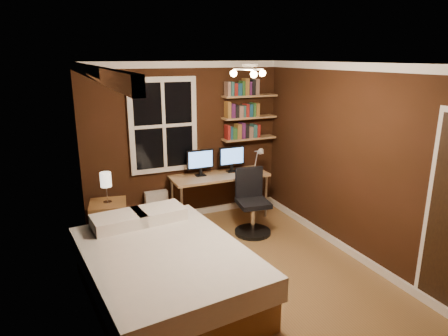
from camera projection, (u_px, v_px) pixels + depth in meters
name	position (u px, v px, depth m)	size (l,w,h in m)	color
floor	(243.00, 277.00, 4.82)	(4.20, 4.20, 0.00)	brown
wall_back	(185.00, 142.00, 6.34)	(3.20, 0.04, 2.50)	black
wall_left	(96.00, 198.00, 3.86)	(0.04, 4.20, 2.50)	black
wall_right	(356.00, 163.00, 5.11)	(0.04, 4.20, 2.50)	black
ceiling	(246.00, 63.00, 4.15)	(3.20, 4.20, 0.02)	white
window	(163.00, 126.00, 6.09)	(1.06, 0.06, 1.46)	white
ceiling_fixture	(250.00, 74.00, 4.09)	(0.44, 0.44, 0.18)	beige
bookshelf_lower	(249.00, 138.00, 6.65)	(0.92, 0.22, 0.03)	tan
books_row_lower	(249.00, 131.00, 6.61)	(0.54, 0.16, 0.23)	maroon
bookshelf_middle	(249.00, 117.00, 6.55)	(0.92, 0.22, 0.03)	tan
books_row_middle	(249.00, 109.00, 6.52)	(0.54, 0.16, 0.23)	navy
bookshelf_upper	(250.00, 96.00, 6.46)	(0.92, 0.22, 0.03)	tan
books_row_upper	(250.00, 88.00, 6.42)	(0.54, 0.16, 0.23)	#2C5F28
bed	(165.00, 272.00, 4.33)	(1.80, 2.34, 0.74)	brown
nightstand	(109.00, 223.00, 5.61)	(0.49, 0.49, 0.62)	brown
bedside_lamp	(106.00, 188.00, 5.46)	(0.15, 0.15, 0.43)	beige
radiator	(157.00, 207.00, 6.31)	(0.36, 0.12, 0.53)	silver
desk	(220.00, 178.00, 6.39)	(1.56, 0.59, 0.74)	tan
monitor_left	(200.00, 163.00, 6.27)	(0.44, 0.12, 0.42)	black
monitor_right	(232.00, 159.00, 6.49)	(0.44, 0.12, 0.42)	black
desk_lamp	(258.00, 159.00, 6.44)	(0.14, 0.32, 0.44)	silver
office_chair	(252.00, 209.00, 5.94)	(0.54, 0.54, 0.98)	black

